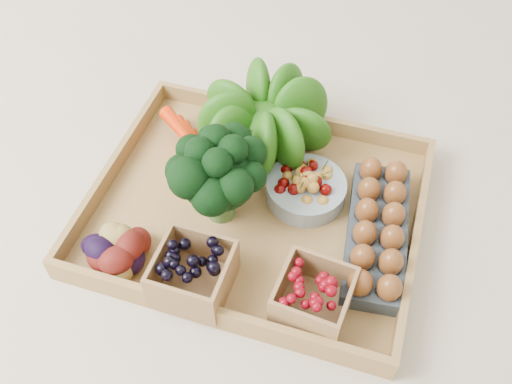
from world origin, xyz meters
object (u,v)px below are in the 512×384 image
(tray, at_px, (256,211))
(egg_carton, at_px, (376,234))
(cherry_bowl, at_px, (306,190))
(broccoli, at_px, (219,188))

(tray, bearing_deg, egg_carton, -0.57)
(tray, height_order, cherry_bowl, cherry_bowl)
(egg_carton, bearing_deg, tray, 173.03)
(cherry_bowl, xyz_separation_m, egg_carton, (0.13, -0.05, -0.00))
(broccoli, xyz_separation_m, egg_carton, (0.26, 0.02, -0.05))
(cherry_bowl, bearing_deg, egg_carton, -21.84)
(broccoli, bearing_deg, cherry_bowl, 30.92)
(tray, distance_m, egg_carton, 0.21)
(broccoli, bearing_deg, tray, 25.49)
(tray, bearing_deg, cherry_bowl, 34.55)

